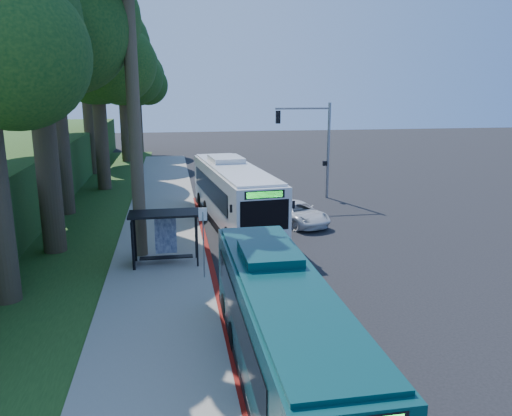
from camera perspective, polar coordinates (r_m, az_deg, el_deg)
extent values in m
plane|color=black|center=(27.22, 4.78, -3.61)|extent=(140.00, 140.00, 0.00)
cube|color=gray|center=(26.40, -10.79, -4.22)|extent=(4.50, 70.00, 0.12)
cube|color=maroon|center=(22.66, -5.07, -7.02)|extent=(0.25, 30.00, 0.13)
cube|color=#234719|center=(31.85, -20.97, -1.87)|extent=(8.00, 70.00, 0.06)
cube|color=black|center=(22.84, -10.42, -0.62)|extent=(3.20, 1.50, 0.10)
cube|color=black|center=(23.26, -13.86, -3.87)|extent=(0.06, 1.30, 2.20)
cube|color=navy|center=(23.84, -10.28, -3.13)|extent=(1.00, 0.12, 1.70)
cube|color=black|center=(23.32, -10.20, -5.57)|extent=(2.40, 0.40, 0.06)
cube|color=black|center=(23.83, -13.64, -3.44)|extent=(0.08, 0.08, 2.40)
cube|color=black|center=(23.78, -6.89, -3.18)|extent=(0.08, 0.08, 2.40)
cube|color=black|center=(22.68, -13.83, -4.31)|extent=(0.08, 0.08, 2.40)
cube|color=black|center=(22.63, -6.74, -4.04)|extent=(0.08, 0.08, 2.40)
cylinder|color=gray|center=(21.22, -6.01, -4.38)|extent=(0.06, 0.06, 3.00)
cube|color=white|center=(20.83, -6.10, -0.71)|extent=(0.35, 0.04, 0.55)
cylinder|color=gray|center=(37.24, 8.26, 6.46)|extent=(0.20, 0.20, 7.00)
cylinder|color=gray|center=(36.43, 5.37, 11.27)|extent=(4.00, 0.14, 0.14)
cube|color=black|center=(36.03, 2.53, 10.34)|extent=(0.30, 0.30, 0.90)
cube|color=black|center=(37.28, 7.84, 5.08)|extent=(0.25, 0.25, 0.35)
cylinder|color=#4C3F2D|center=(23.77, -13.73, 9.54)|extent=(0.60, 0.60, 13.00)
cylinder|color=#382B1E|center=(25.99, -22.91, 6.41)|extent=(1.10, 1.10, 10.50)
sphere|color=#0F3913|center=(26.11, -24.29, 20.56)|extent=(8.00, 8.00, 8.00)
sphere|color=#0F3913|center=(24.48, -20.90, 18.56)|extent=(5.60, 5.60, 5.60)
sphere|color=#0F3913|center=(27.69, -26.31, 18.01)|extent=(5.20, 5.20, 5.20)
cylinder|color=#382B1E|center=(33.94, -21.70, 9.13)|extent=(1.18, 1.18, 11.90)
sphere|color=#0F3913|center=(32.28, -19.55, 19.74)|extent=(7.00, 7.00, 7.00)
sphere|color=#0F3913|center=(36.22, -24.89, 19.07)|extent=(6.50, 6.50, 6.50)
cylinder|color=#382B1E|center=(41.63, -17.33, 8.66)|extent=(1.06, 1.06, 9.80)
sphere|color=#0F3913|center=(41.62, -17.93, 16.93)|extent=(8.40, 8.40, 8.40)
sphere|color=#0F3913|center=(40.12, -15.60, 15.63)|extent=(5.88, 5.88, 5.88)
sphere|color=#0F3913|center=(43.24, -19.57, 15.55)|extent=(5.46, 5.46, 5.46)
cylinder|color=#382B1E|center=(49.78, -18.53, 10.09)|extent=(1.14, 1.14, 11.20)
sphere|color=#0F3913|center=(49.92, -19.15, 17.97)|extent=(9.60, 9.60, 9.60)
sphere|color=#0F3913|center=(48.15, -16.95, 16.79)|extent=(6.72, 6.72, 6.72)
sphere|color=#0F3913|center=(51.77, -20.67, 16.60)|extent=(6.24, 6.24, 6.24)
cylinder|color=#382B1E|center=(57.48, -14.78, 9.65)|extent=(1.02, 1.02, 9.10)
sphere|color=#0F3913|center=(57.42, -15.13, 15.22)|extent=(8.00, 8.00, 8.00)
sphere|color=#0F3913|center=(56.07, -13.49, 14.30)|extent=(5.60, 5.60, 5.60)
sphere|color=#0F3913|center=(58.92, -16.35, 14.33)|extent=(5.20, 5.20, 5.20)
cylinder|color=#382B1E|center=(65.39, -13.30, 9.85)|extent=(0.98, 0.98, 8.40)
sphere|color=#0F3913|center=(65.30, -13.55, 14.37)|extent=(7.00, 7.00, 7.00)
sphere|color=#0F3913|center=(64.17, -12.28, 13.59)|extent=(4.90, 4.90, 4.90)
sphere|color=#0F3913|center=(66.59, -14.53, 13.67)|extent=(4.55, 4.55, 4.55)
sphere|color=#0F3913|center=(18.79, -26.02, 15.59)|extent=(5.04, 5.04, 5.04)
cube|color=silver|center=(29.65, -2.52, 1.64)|extent=(4.01, 13.02, 3.04)
cube|color=black|center=(30.02, -2.49, -1.30)|extent=(4.04, 13.09, 0.37)
cube|color=black|center=(30.10, -2.76, 2.39)|extent=(3.79, 10.23, 1.17)
cube|color=black|center=(23.61, 0.96, -0.85)|extent=(2.40, 0.37, 1.49)
cube|color=black|center=(35.71, -4.84, 4.21)|extent=(2.18, 0.35, 1.07)
cube|color=#19E533|center=(23.37, 0.98, 1.56)|extent=(1.77, 0.29, 0.30)
cube|color=silver|center=(29.37, -2.56, 4.65)|extent=(3.73, 12.36, 0.13)
cube|color=silver|center=(31.40, -3.44, 5.55)|extent=(2.17, 2.85, 0.37)
cylinder|color=black|center=(25.85, -3.10, -3.27)|extent=(0.43, 1.09, 1.07)
cylinder|color=black|center=(26.46, 2.13, -2.86)|extent=(0.43, 1.09, 1.07)
cylinder|color=black|center=(34.39, -6.34, 0.91)|extent=(0.43, 1.09, 1.07)
cylinder|color=black|center=(34.85, -2.33, 1.15)|extent=(0.43, 1.09, 1.07)
cube|color=#0A3739|center=(13.97, 3.02, -13.58)|extent=(2.39, 11.06, 2.63)
cube|color=black|center=(14.64, 2.96, -18.32)|extent=(2.41, 11.12, 0.32)
cube|color=black|center=(14.26, 2.62, -11.85)|extent=(2.43, 8.63, 1.01)
cube|color=black|center=(18.82, -0.69, -5.26)|extent=(1.88, 0.12, 0.92)
cube|color=#0A3739|center=(13.41, 3.10, -8.40)|extent=(2.20, 10.51, 0.11)
cube|color=#0A3739|center=(15.04, 1.53, -5.27)|extent=(1.65, 2.31, 0.32)
cylinder|color=black|center=(18.06, -3.41, -11.17)|extent=(0.28, 0.92, 0.92)
cylinder|color=black|center=(18.39, 3.31, -10.69)|extent=(0.28, 0.92, 0.92)
imported|color=silver|center=(30.18, 4.73, -0.58)|extent=(3.69, 5.22, 1.32)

